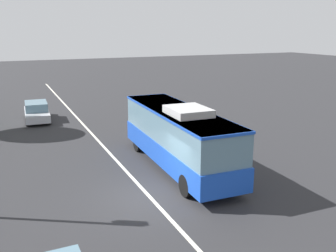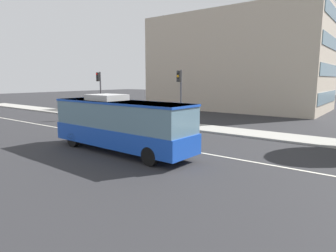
% 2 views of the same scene
% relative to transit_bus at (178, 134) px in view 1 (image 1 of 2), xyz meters
% --- Properties ---
extents(ground_plane, '(160.00, 160.00, 0.00)m').
position_rel_transit_bus_xyz_m(ground_plane, '(-2.71, 2.68, -1.81)').
color(ground_plane, '#28282B').
extents(lane_centre_line, '(76.00, 0.16, 0.01)m').
position_rel_transit_bus_xyz_m(lane_centre_line, '(-2.71, 2.68, -1.80)').
color(lane_centre_line, silver).
rests_on(lane_centre_line, ground_plane).
extents(transit_bus, '(10.07, 2.78, 3.46)m').
position_rel_transit_bus_xyz_m(transit_bus, '(0.00, 0.00, 0.00)').
color(transit_bus, '#1947B7').
rests_on(transit_bus, ground_plane).
extents(sedan_silver, '(4.58, 2.02, 1.46)m').
position_rel_transit_bus_xyz_m(sedan_silver, '(14.09, 5.76, -1.09)').
color(sedan_silver, '#B7BABF').
rests_on(sedan_silver, ground_plane).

